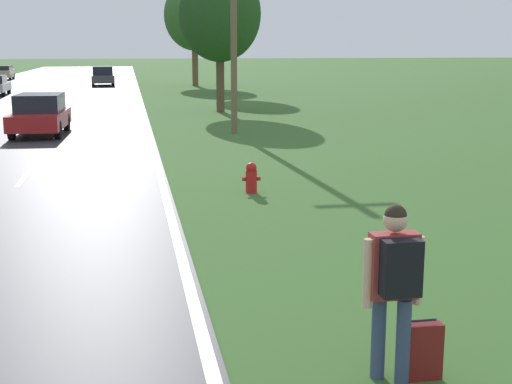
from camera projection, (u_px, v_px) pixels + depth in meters
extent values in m
cube|color=white|center=(25.00, 176.00, 18.15)|extent=(0.12, 3.00, 0.00)
cube|color=white|center=(58.00, 134.00, 26.83)|extent=(0.12, 3.00, 0.00)
cube|color=white|center=(75.00, 113.00, 35.51)|extent=(0.12, 3.00, 0.00)
cube|color=white|center=(85.00, 100.00, 44.19)|extent=(0.12, 3.00, 0.00)
cube|color=white|center=(92.00, 91.00, 52.87)|extent=(0.12, 3.00, 0.00)
cube|color=white|center=(96.00, 85.00, 61.55)|extent=(0.12, 3.00, 0.00)
cube|color=white|center=(100.00, 80.00, 70.23)|extent=(0.12, 3.00, 0.00)
cube|color=white|center=(103.00, 76.00, 78.91)|extent=(0.12, 3.00, 0.00)
cube|color=white|center=(105.00, 73.00, 87.59)|extent=(0.12, 3.00, 0.00)
cube|color=white|center=(107.00, 71.00, 96.27)|extent=(0.12, 3.00, 0.00)
cube|color=white|center=(109.00, 69.00, 104.95)|extent=(0.12, 3.00, 0.00)
cube|color=white|center=(11.00, 86.00, 60.33)|extent=(0.12, 3.00, 0.00)
cube|color=white|center=(26.00, 81.00, 69.01)|extent=(0.12, 3.00, 0.00)
cube|color=white|center=(37.00, 77.00, 77.69)|extent=(0.12, 3.00, 0.00)
cube|color=white|center=(46.00, 74.00, 86.37)|extent=(0.12, 3.00, 0.00)
cube|color=white|center=(53.00, 71.00, 95.05)|extent=(0.12, 3.00, 0.00)
cube|color=white|center=(59.00, 69.00, 103.73)|extent=(0.12, 3.00, 0.00)
cylinder|color=#38476B|center=(378.00, 337.00, 7.05)|extent=(0.14, 0.14, 0.86)
cylinder|color=#38476B|center=(403.00, 342.00, 6.93)|extent=(0.14, 0.14, 0.86)
cube|color=#993333|center=(394.00, 266.00, 6.84)|extent=(0.47, 0.20, 0.65)
sphere|color=beige|center=(395.00, 220.00, 6.75)|extent=(0.23, 0.23, 0.23)
sphere|color=#2D2319|center=(396.00, 216.00, 6.74)|extent=(0.22, 0.22, 0.22)
cylinder|color=beige|center=(368.00, 274.00, 6.81)|extent=(0.09, 0.09, 0.68)
cylinder|color=beige|center=(418.00, 270.00, 6.90)|extent=(0.09, 0.09, 0.68)
cube|color=black|center=(401.00, 268.00, 6.65)|extent=(0.38, 0.19, 0.54)
cube|color=maroon|center=(420.00, 352.00, 7.05)|extent=(0.44, 0.15, 0.57)
cylinder|color=black|center=(422.00, 321.00, 6.98)|extent=(0.31, 0.03, 0.02)
cylinder|color=red|center=(251.00, 181.00, 16.09)|extent=(0.26, 0.26, 0.52)
sphere|color=red|center=(251.00, 168.00, 16.03)|extent=(0.24, 0.24, 0.24)
cylinder|color=red|center=(259.00, 179.00, 16.11)|extent=(0.08, 0.09, 0.09)
cylinder|color=red|center=(244.00, 179.00, 16.05)|extent=(0.08, 0.09, 0.09)
cylinder|color=brown|center=(234.00, 31.00, 26.47)|extent=(0.24, 0.24, 7.67)
cylinder|color=brown|center=(195.00, 64.00, 59.46)|extent=(0.50, 0.50, 3.67)
ellipsoid|color=#386B2D|center=(194.00, 15.00, 58.66)|extent=(5.01, 5.01, 5.76)
cylinder|color=brown|center=(220.00, 81.00, 35.79)|extent=(0.41, 0.41, 3.10)
ellipsoid|color=#234C1E|center=(220.00, 14.00, 35.13)|extent=(4.09, 4.09, 4.70)
cylinder|color=#473828|center=(221.00, 63.00, 49.28)|extent=(0.41, 0.41, 4.26)
ellipsoid|color=#1E4219|center=(220.00, 6.00, 48.51)|extent=(4.08, 4.08, 4.69)
cylinder|color=black|center=(58.00, 130.00, 25.41)|extent=(0.23, 0.68, 0.67)
cylinder|color=black|center=(11.00, 131.00, 25.19)|extent=(0.23, 0.68, 0.67)
cylinder|color=black|center=(67.00, 122.00, 27.96)|extent=(0.23, 0.68, 0.67)
cylinder|color=black|center=(25.00, 123.00, 27.74)|extent=(0.23, 0.68, 0.67)
cube|color=#A81E1E|center=(40.00, 119.00, 26.52)|extent=(1.96, 4.30, 0.58)
cube|color=#1E232D|center=(40.00, 103.00, 26.57)|extent=(1.67, 2.39, 0.64)
cylinder|color=black|center=(9.00, 89.00, 49.77)|extent=(0.22, 0.70, 0.69)
cylinder|color=black|center=(3.00, 91.00, 47.00)|extent=(0.22, 0.70, 0.69)
cylinder|color=black|center=(113.00, 82.00, 59.18)|extent=(0.23, 0.66, 0.65)
cylinder|color=black|center=(93.00, 83.00, 58.83)|extent=(0.23, 0.66, 0.65)
cylinder|color=black|center=(113.00, 81.00, 61.88)|extent=(0.23, 0.66, 0.65)
cylinder|color=black|center=(93.00, 81.00, 61.53)|extent=(0.23, 0.66, 0.65)
cube|color=#47474C|center=(103.00, 79.00, 60.30)|extent=(2.04, 4.63, 0.60)
cube|color=#1E232D|center=(102.00, 71.00, 60.34)|extent=(1.73, 2.57, 0.72)
cylinder|color=black|center=(13.00, 76.00, 71.97)|extent=(0.22, 0.67, 0.67)
cylinder|color=black|center=(10.00, 77.00, 69.59)|extent=(0.22, 0.67, 0.67)
cube|color=#C1B28E|center=(2.00, 73.00, 70.55)|extent=(1.99, 4.04, 0.68)
cube|color=#1E232D|center=(2.00, 68.00, 70.44)|extent=(1.74, 2.83, 0.43)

